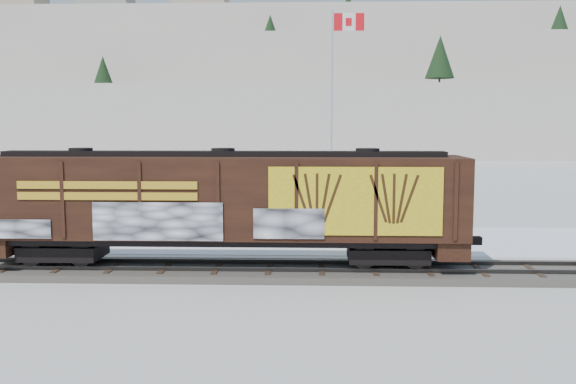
{
  "coord_description": "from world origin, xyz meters",
  "views": [
    {
      "loc": [
        -0.43,
        -24.25,
        5.82
      ],
      "look_at": [
        -1.4,
        3.0,
        2.88
      ],
      "focal_mm": 40.0,
      "sensor_mm": 36.0,
      "label": 1
    }
  ],
  "objects_px": {
    "flagpole": "(333,144)",
    "car_dark": "(379,226)",
    "car_silver": "(244,222)",
    "car_white": "(398,227)",
    "hopper_railcar": "(224,201)"
  },
  "relations": [
    {
      "from": "flagpole",
      "to": "car_silver",
      "type": "height_order",
      "value": "flagpole"
    },
    {
      "from": "car_silver",
      "to": "car_white",
      "type": "xyz_separation_m",
      "value": [
        7.61,
        -2.22,
        0.12
      ]
    },
    {
      "from": "hopper_railcar",
      "to": "car_white",
      "type": "distance_m",
      "value": 9.93
    },
    {
      "from": "flagpole",
      "to": "car_dark",
      "type": "bearing_deg",
      "value": -71.04
    },
    {
      "from": "car_white",
      "to": "car_dark",
      "type": "distance_m",
      "value": 1.52
    },
    {
      "from": "car_white",
      "to": "flagpole",
      "type": "bearing_deg",
      "value": 7.34
    },
    {
      "from": "flagpole",
      "to": "car_dark",
      "type": "xyz_separation_m",
      "value": [
        2.09,
        -6.09,
        -3.91
      ]
    },
    {
      "from": "flagpole",
      "to": "car_silver",
      "type": "bearing_deg",
      "value": -132.51
    },
    {
      "from": "flagpole",
      "to": "car_silver",
      "type": "relative_size",
      "value": 2.96
    },
    {
      "from": "hopper_railcar",
      "to": "flagpole",
      "type": "relative_size",
      "value": 1.48
    },
    {
      "from": "hopper_railcar",
      "to": "car_white",
      "type": "xyz_separation_m",
      "value": [
        7.5,
        6.2,
        -2.0
      ]
    },
    {
      "from": "car_white",
      "to": "car_dark",
      "type": "bearing_deg",
      "value": 16.41
    },
    {
      "from": "flagpole",
      "to": "car_dark",
      "type": "distance_m",
      "value": 7.53
    },
    {
      "from": "car_dark",
      "to": "hopper_railcar",
      "type": "bearing_deg",
      "value": 147.85
    },
    {
      "from": "flagpole",
      "to": "car_white",
      "type": "height_order",
      "value": "flagpole"
    }
  ]
}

